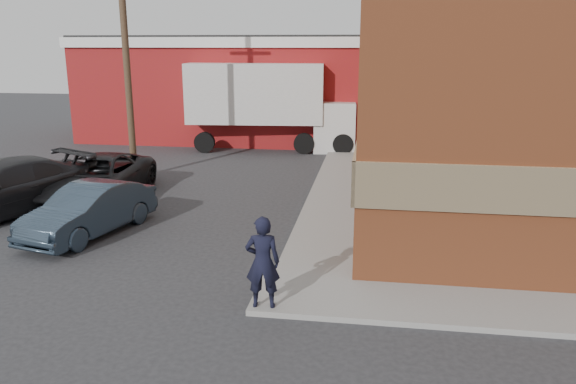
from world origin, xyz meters
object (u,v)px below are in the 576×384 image
at_px(man, 263,262).
at_px(box_truck, 273,100).
at_px(suv_a, 98,178).
at_px(sedan, 89,210).
at_px(utility_pole, 126,56).
at_px(warehouse, 236,87).

height_order(man, box_truck, box_truck).
bearing_deg(suv_a, man, -46.79).
relative_size(sedan, suv_a, 0.80).
distance_m(suv_a, box_truck, 11.15).
bearing_deg(box_truck, utility_pole, -126.39).
distance_m(warehouse, man, 22.39).
height_order(man, sedan, man).
relative_size(warehouse, box_truck, 1.84).
height_order(warehouse, suv_a, warehouse).
bearing_deg(suv_a, sedan, -67.38).
bearing_deg(warehouse, suv_a, -95.83).
xyz_separation_m(man, box_truck, (-2.97, 17.62, 1.41)).
relative_size(man, box_truck, 0.21).
bearing_deg(box_truck, warehouse, 120.87).
bearing_deg(man, warehouse, -80.84).
bearing_deg(utility_pole, box_truck, 58.50).
relative_size(man, sedan, 0.44).
height_order(man, suv_a, man).
bearing_deg(man, utility_pole, -61.22).
distance_m(warehouse, sedan, 17.79).
xyz_separation_m(warehouse, box_truck, (2.83, -3.93, -0.35)).
height_order(suv_a, box_truck, box_truck).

